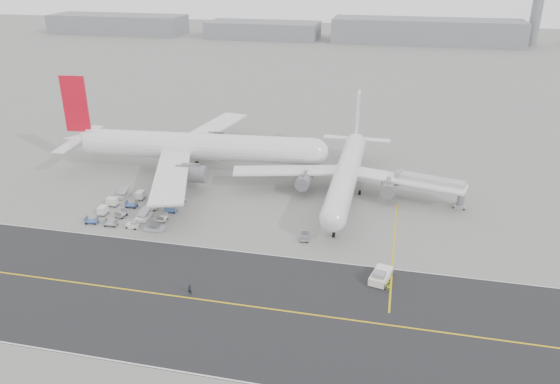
% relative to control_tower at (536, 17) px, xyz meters
% --- Properties ---
extents(ground, '(700.00, 700.00, 0.00)m').
position_rel_control_tower_xyz_m(ground, '(-100.00, -265.00, -16.25)').
color(ground, gray).
rests_on(ground, ground).
extents(taxiway, '(220.00, 59.00, 0.03)m').
position_rel_control_tower_xyz_m(taxiway, '(-94.98, -282.98, -16.24)').
color(taxiway, '#262628').
rests_on(taxiway, ground).
extents(horizon_buildings, '(520.00, 28.00, 28.00)m').
position_rel_control_tower_xyz_m(horizon_buildings, '(-70.00, -5.00, -16.25)').
color(horizon_buildings, gray).
rests_on(horizon_buildings, ground).
extents(control_tower, '(7.00, 7.00, 31.25)m').
position_rel_control_tower_xyz_m(control_tower, '(0.00, 0.00, 0.00)').
color(control_tower, gray).
rests_on(control_tower, ground).
extents(airliner_a, '(66.86, 65.89, 23.06)m').
position_rel_control_tower_xyz_m(airliner_a, '(-119.78, -231.67, -9.62)').
color(airliner_a, white).
rests_on(airliner_a, ground).
extents(airliner_b, '(52.00, 52.56, 18.14)m').
position_rel_control_tower_xyz_m(airliner_b, '(-81.41, -236.96, -11.02)').
color(airliner_b, white).
rests_on(airliner_b, ground).
extents(pushback_tug, '(3.91, 7.51, 2.12)m').
position_rel_control_tower_xyz_m(pushback_tug, '(-71.80, -271.17, -15.38)').
color(pushback_tug, white).
rests_on(pushback_tug, ground).
extents(jet_bridge, '(15.82, 6.59, 5.91)m').
position_rel_control_tower_xyz_m(jet_bridge, '(-63.21, -237.26, -12.13)').
color(jet_bridge, gray).
rests_on(jet_bridge, ground).
extents(gse_cluster, '(21.43, 20.68, 1.90)m').
position_rel_control_tower_xyz_m(gse_cluster, '(-122.93, -256.50, -16.25)').
color(gse_cluster, gray).
rests_on(gse_cluster, ground).
extents(stray_dolly, '(1.81, 2.61, 1.50)m').
position_rel_control_tower_xyz_m(stray_dolly, '(-86.63, -260.44, -16.25)').
color(stray_dolly, silver).
rests_on(stray_dolly, ground).
extents(ground_crew_a, '(0.72, 0.51, 1.85)m').
position_rel_control_tower_xyz_m(ground_crew_a, '(-101.19, -282.02, -15.33)').
color(ground_crew_a, black).
rests_on(ground_crew_a, ground).
extents(ground_crew_b, '(0.98, 0.82, 1.79)m').
position_rel_control_tower_xyz_m(ground_crew_b, '(-70.49, -274.07, -15.36)').
color(ground_crew_b, '#ABCF18').
rests_on(ground_crew_b, ground).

